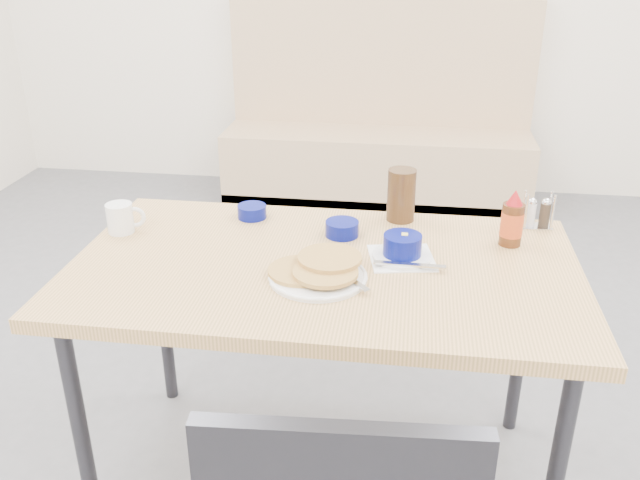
# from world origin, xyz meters

# --- Properties ---
(booth_bench) EXTENTS (1.90, 0.56, 1.22)m
(booth_bench) POSITION_xyz_m (0.00, 2.78, 0.35)
(booth_bench) COLOR tan
(booth_bench) RESTS_ON ground
(dining_table) EXTENTS (1.40, 0.80, 0.76)m
(dining_table) POSITION_xyz_m (0.00, 0.25, 0.70)
(dining_table) COLOR tan
(dining_table) RESTS_ON ground
(pancake_plate) EXTENTS (0.28, 0.26, 0.05)m
(pancake_plate) POSITION_xyz_m (-0.00, 0.16, 0.78)
(pancake_plate) COLOR white
(pancake_plate) RESTS_ON dining_table
(coffee_mug) EXTENTS (0.12, 0.08, 0.09)m
(coffee_mug) POSITION_xyz_m (-0.64, 0.38, 0.81)
(coffee_mug) COLOR white
(coffee_mug) RESTS_ON dining_table
(grits_setting) EXTENTS (0.22, 0.21, 0.07)m
(grits_setting) POSITION_xyz_m (0.21, 0.31, 0.79)
(grits_setting) COLOR white
(grits_setting) RESTS_ON dining_table
(creamer_bowl) EXTENTS (0.09, 0.09, 0.04)m
(creamer_bowl) POSITION_xyz_m (-0.27, 0.54, 0.78)
(creamer_bowl) COLOR #040C66
(creamer_bowl) RESTS_ON dining_table
(butter_bowl) EXTENTS (0.10, 0.10, 0.05)m
(butter_bowl) POSITION_xyz_m (0.03, 0.44, 0.78)
(butter_bowl) COLOR #040C66
(butter_bowl) RESTS_ON dining_table
(amber_tumbler) EXTENTS (0.11, 0.11, 0.17)m
(amber_tumbler) POSITION_xyz_m (0.20, 0.59, 0.84)
(amber_tumbler) COLOR #3C2613
(amber_tumbler) RESTS_ON dining_table
(condiment_caddy) EXTENTS (0.10, 0.06, 0.11)m
(condiment_caddy) POSITION_xyz_m (0.62, 0.59, 0.80)
(condiment_caddy) COLOR silver
(condiment_caddy) RESTS_ON dining_table
(syrup_bottle) EXTENTS (0.06, 0.06, 0.17)m
(syrup_bottle) POSITION_xyz_m (0.52, 0.45, 0.83)
(syrup_bottle) COLOR #47230F
(syrup_bottle) RESTS_ON dining_table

